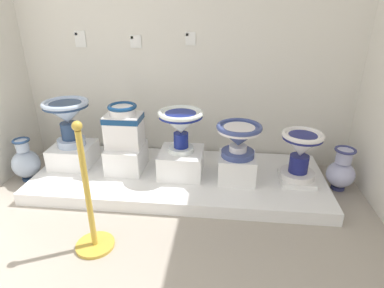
# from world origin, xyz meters

# --- Properties ---
(wall_back) EXTENTS (3.55, 0.06, 3.07)m
(wall_back) POSITION_xyz_m (1.68, 2.94, 1.54)
(wall_back) COLOR silver
(wall_back) RESTS_ON ground_plane
(display_platform) EXTENTS (2.67, 1.04, 0.11)m
(display_platform) POSITION_xyz_m (1.68, 2.37, 0.06)
(display_platform) COLOR white
(display_platform) RESTS_ON ground_plane
(plinth_block_leftmost) EXTENTS (0.38, 0.39, 0.20)m
(plinth_block_leftmost) POSITION_xyz_m (0.61, 2.44, 0.21)
(plinth_block_leftmost) COLOR white
(plinth_block_leftmost) RESTS_ON display_platform
(antique_toilet_leftmost) EXTENTS (0.42, 0.42, 0.44)m
(antique_toilet_leftmost) POSITION_xyz_m (0.61, 2.44, 0.63)
(antique_toilet_leftmost) COLOR #B1C5E7
(antique_toilet_leftmost) RESTS_ON plinth_block_leftmost
(plinth_block_slender_white) EXTENTS (0.33, 0.39, 0.24)m
(plinth_block_slender_white) POSITION_xyz_m (1.16, 2.40, 0.23)
(plinth_block_slender_white) COLOR white
(plinth_block_slender_white) RESTS_ON display_platform
(antique_toilet_slender_white) EXTENTS (0.33, 0.26, 0.40)m
(antique_toilet_slender_white) POSITION_xyz_m (1.16, 2.40, 0.56)
(antique_toilet_slender_white) COLOR white
(antique_toilet_slender_white) RESTS_ON plinth_block_slender_white
(plinth_block_rightmost) EXTENTS (0.39, 0.40, 0.23)m
(plinth_block_rightmost) POSITION_xyz_m (1.70, 2.36, 0.23)
(plinth_block_rightmost) COLOR white
(plinth_block_rightmost) RESTS_ON display_platform
(antique_toilet_rightmost) EXTENTS (0.40, 0.40, 0.38)m
(antique_toilet_rightmost) POSITION_xyz_m (1.70, 2.36, 0.62)
(antique_toilet_rightmost) COLOR white
(antique_toilet_rightmost) RESTS_ON plinth_block_rightmost
(plinth_block_squat_floral) EXTENTS (0.32, 0.31, 0.24)m
(plinth_block_squat_floral) POSITION_xyz_m (2.21, 2.31, 0.23)
(plinth_block_squat_floral) COLOR white
(plinth_block_squat_floral) RESTS_ON display_platform
(antique_toilet_squat_floral) EXTENTS (0.39, 0.39, 0.29)m
(antique_toilet_squat_floral) POSITION_xyz_m (2.21, 2.31, 0.54)
(antique_toilet_squat_floral) COLOR #3A4986
(antique_toilet_squat_floral) RESTS_ON plinth_block_squat_floral
(plinth_block_tall_cobalt) EXTENTS (0.29, 0.32, 0.04)m
(plinth_block_tall_cobalt) POSITION_xyz_m (2.74, 2.34, 0.13)
(plinth_block_tall_cobalt) COLOR white
(plinth_block_tall_cobalt) RESTS_ON display_platform
(antique_toilet_tall_cobalt) EXTENTS (0.36, 0.36, 0.42)m
(antique_toilet_tall_cobalt) POSITION_xyz_m (2.74, 2.34, 0.43)
(antique_toilet_tall_cobalt) COLOR white
(antique_toilet_tall_cobalt) RESTS_ON plinth_block_tall_cobalt
(info_placard_first) EXTENTS (0.11, 0.01, 0.16)m
(info_placard_first) POSITION_xyz_m (0.63, 2.91, 1.26)
(info_placard_first) COLOR white
(info_placard_second) EXTENTS (0.11, 0.01, 0.12)m
(info_placard_second) POSITION_xyz_m (1.19, 2.91, 1.24)
(info_placard_second) COLOR white
(info_placard_third) EXTENTS (0.10, 0.01, 0.12)m
(info_placard_third) POSITION_xyz_m (1.72, 2.91, 1.27)
(info_placard_third) COLOR white
(decorative_vase_companion) EXTENTS (0.26, 0.26, 0.42)m
(decorative_vase_companion) POSITION_xyz_m (0.20, 2.29, 0.18)
(decorative_vase_companion) COLOR navy
(decorative_vase_companion) RESTS_ON ground_plane
(decorative_vase_corner) EXTENTS (0.25, 0.25, 0.41)m
(decorative_vase_corner) POSITION_xyz_m (3.15, 2.44, 0.18)
(decorative_vase_corner) COLOR navy
(decorative_vase_corner) RESTS_ON ground_plane
(stanchion_post_near_left) EXTENTS (0.27, 0.27, 0.94)m
(stanchion_post_near_left) POSITION_xyz_m (1.21, 1.45, 0.26)
(stanchion_post_near_left) COLOR gold
(stanchion_post_near_left) RESTS_ON ground_plane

